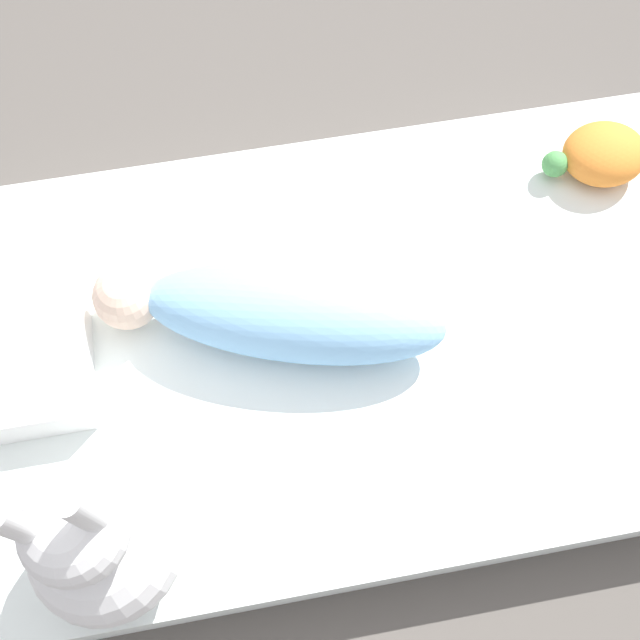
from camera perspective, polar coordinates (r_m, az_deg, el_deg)
The scene contains 5 objects.
ground_plane at distance 1.43m, azimuth 1.76°, elevation -2.88°, with size 12.00×12.00×0.00m, color #514C47.
bed_mattress at distance 1.38m, azimuth 1.84°, elevation -1.94°, with size 1.43×0.83×0.13m.
swaddled_baby at distance 1.26m, azimuth -3.44°, elevation 0.61°, with size 0.60×0.31×0.14m.
bunny_plush at distance 1.12m, azimuth -16.39°, elevation -16.03°, with size 0.22×0.22×0.42m.
turtle_plush at distance 1.55m, azimuth 20.65°, elevation 11.71°, with size 0.20×0.14×0.09m.
Camera 1 is at (0.13, 0.50, 1.34)m, focal length 42.00 mm.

